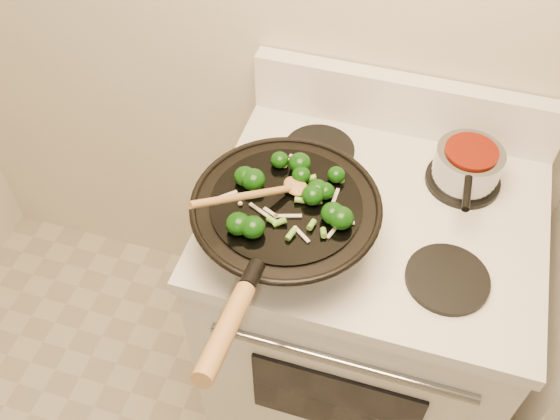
% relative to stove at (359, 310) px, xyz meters
% --- Properties ---
extents(stove, '(0.78, 0.67, 1.08)m').
position_rel_stove_xyz_m(stove, '(0.00, 0.00, 0.00)').
color(stove, white).
rests_on(stove, ground).
extents(wok, '(0.41, 0.67, 0.25)m').
position_rel_stove_xyz_m(wok, '(-0.18, -0.16, 0.53)').
color(wok, black).
rests_on(wok, stove).
extents(stirfry, '(0.29, 0.26, 0.05)m').
position_rel_stove_xyz_m(stirfry, '(-0.17, -0.14, 0.60)').
color(stirfry, '#0C3508').
rests_on(stirfry, wok).
extents(wooden_spoon, '(0.20, 0.23, 0.11)m').
position_rel_stove_xyz_m(wooden_spoon, '(-0.22, -0.17, 0.62)').
color(wooden_spoon, '#A1723F').
rests_on(wooden_spoon, wok).
extents(saucepan, '(0.16, 0.26, 0.09)m').
position_rel_stove_xyz_m(saucepan, '(0.18, 0.15, 0.51)').
color(saucepan, gray).
rests_on(saucepan, stove).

